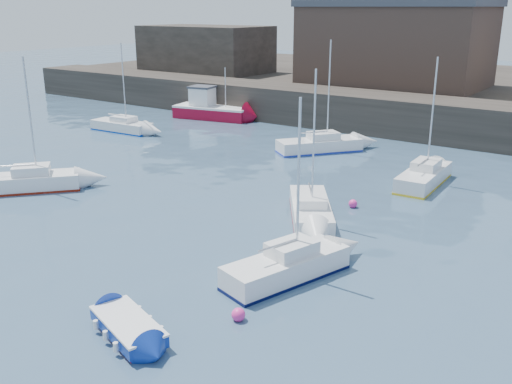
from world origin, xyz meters
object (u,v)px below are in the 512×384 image
Objects in this scene: sailboat_a at (28,181)px; sailboat_b at (311,209)px; sailboat_c at (287,266)px; blue_dinghy at (128,327)px; fishing_boat at (211,108)px; buoy_mid at (238,320)px; sailboat_f at (424,176)px; buoy_far at (353,207)px; sailboat_e at (122,126)px; sailboat_h at (320,145)px.

sailboat_b is at bearing 18.69° from sailboat_a.
sailboat_c is at bearing -3.15° from sailboat_a.
blue_dinghy is 12.30m from sailboat_b.
buoy_mid is (23.43, -27.14, -0.91)m from fishing_boat.
buoy_far is at bearing -104.99° from sailboat_f.
buoy_mid is at bearing -84.89° from sailboat_c.
sailboat_e is (-22.94, 8.88, -0.01)m from sailboat_b.
sailboat_b is at bearing -62.84° from sailboat_h.
sailboat_f reaches higher than buoy_far.
fishing_boat is at bearing 159.32° from sailboat_h.
sailboat_a reaches higher than blue_dinghy.
buoy_far is (0.97, 2.65, -0.47)m from sailboat_b.
buoy_far is (16.12, 7.78, -0.51)m from sailboat_a.
sailboat_b is 1.06× the size of sailboat_c.
sailboat_b reaches higher than fishing_boat.
blue_dinghy is 0.44× the size of fishing_boat.
sailboat_f is (23.20, -8.98, -0.40)m from fishing_boat.
sailboat_c is 20.20m from sailboat_h.
sailboat_h reaches higher than sailboat_e.
sailboat_b is 6.58m from sailboat_c.
sailboat_e is (-7.79, 14.01, -0.05)m from sailboat_a.
sailboat_c reaches higher than fishing_boat.
sailboat_e is at bearing -104.80° from fishing_boat.
sailboat_h is at bearing 127.22° from buoy_far.
sailboat_f is at bearing -21.95° from sailboat_h.
sailboat_f is at bearing -21.16° from fishing_boat.
sailboat_h is at bearing 105.52° from blue_dinghy.
sailboat_b is 1.01× the size of sailboat_e.
sailboat_a is 1.02× the size of sailboat_f.
buoy_mid reaches higher than buoy_far.
sailboat_e is at bearing 137.98° from blue_dinghy.
sailboat_e is (-25.41, 14.98, -0.06)m from sailboat_c.
blue_dinghy is at bearing -91.59° from buoy_far.
fishing_boat is 1.04× the size of sailboat_f.
sailboat_a is 19.43m from sailboat_h.
sailboat_b is at bearing -40.40° from fishing_boat.
sailboat_f reaches higher than buoy_mid.
sailboat_c is (1.92, 6.19, 0.20)m from blue_dinghy.
sailboat_h reaches higher than sailboat_f.
sailboat_h is (14.42, -5.44, -0.40)m from fishing_boat.
sailboat_c is at bearing 95.11° from buoy_mid.
fishing_boat is (-21.20, 29.86, 0.58)m from blue_dinghy.
sailboat_a reaches higher than buoy_mid.
buoy_mid is at bearing -89.29° from sailboat_f.
sailboat_b reaches higher than buoy_far.
fishing_boat is at bearing 103.60° from sailboat_a.
sailboat_e is 15.48× the size of buoy_mid.
sailboat_c is at bearing -64.48° from sailboat_h.
sailboat_c is at bearing 72.78° from blue_dinghy.
sailboat_a is 0.95× the size of sailboat_h.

